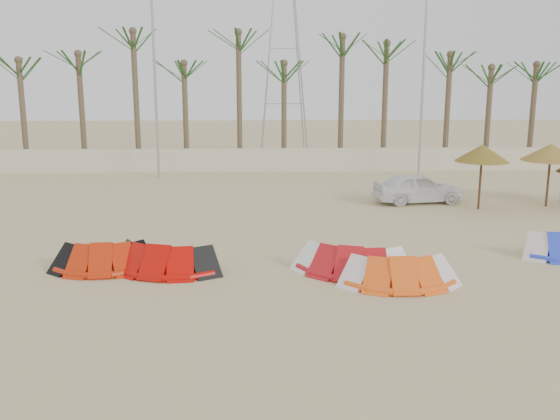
{
  "coord_description": "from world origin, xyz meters",
  "views": [
    {
      "loc": [
        -0.66,
        -13.12,
        5.56
      ],
      "look_at": [
        0.0,
        6.0,
        1.3
      ],
      "focal_mm": 40.0,
      "sensor_mm": 36.0,
      "label": 1
    }
  ],
  "objects_px": {
    "kite_red_left": "(105,254)",
    "kite_orange": "(398,268)",
    "kite_red_mid": "(164,255)",
    "kite_red_right": "(350,256)",
    "parasol_left": "(482,153)",
    "parasol_mid": "(551,152)",
    "car": "(418,188)"
  },
  "relations": [
    {
      "from": "car",
      "to": "kite_red_left",
      "type": "bearing_deg",
      "value": 120.07
    },
    {
      "from": "kite_red_mid",
      "to": "parasol_left",
      "type": "relative_size",
      "value": 1.33
    },
    {
      "from": "kite_red_mid",
      "to": "kite_red_right",
      "type": "height_order",
      "value": "same"
    },
    {
      "from": "parasol_mid",
      "to": "car",
      "type": "height_order",
      "value": "parasol_mid"
    },
    {
      "from": "kite_red_left",
      "to": "parasol_left",
      "type": "relative_size",
      "value": 1.12
    },
    {
      "from": "kite_red_right",
      "to": "kite_orange",
      "type": "distance_m",
      "value": 1.56
    },
    {
      "from": "parasol_left",
      "to": "parasol_mid",
      "type": "distance_m",
      "value": 3.06
    },
    {
      "from": "car",
      "to": "kite_red_right",
      "type": "bearing_deg",
      "value": 147.34
    },
    {
      "from": "kite_red_right",
      "to": "kite_orange",
      "type": "xyz_separation_m",
      "value": [
        1.13,
        -1.08,
        -0.0
      ]
    },
    {
      "from": "parasol_mid",
      "to": "car",
      "type": "bearing_deg",
      "value": 169.78
    },
    {
      "from": "kite_red_left",
      "to": "kite_orange",
      "type": "relative_size",
      "value": 0.97
    },
    {
      "from": "kite_red_right",
      "to": "kite_red_mid",
      "type": "bearing_deg",
      "value": 176.62
    },
    {
      "from": "kite_red_left",
      "to": "kite_red_mid",
      "type": "bearing_deg",
      "value": -4.95
    },
    {
      "from": "kite_red_left",
      "to": "kite_red_right",
      "type": "xyz_separation_m",
      "value": [
        7.02,
        -0.46,
        0.0
      ]
    },
    {
      "from": "kite_red_mid",
      "to": "kite_orange",
      "type": "relative_size",
      "value": 1.15
    },
    {
      "from": "kite_red_right",
      "to": "parasol_mid",
      "type": "relative_size",
      "value": 1.36
    },
    {
      "from": "kite_red_mid",
      "to": "kite_orange",
      "type": "xyz_separation_m",
      "value": [
        6.44,
        -1.39,
        -0.0
      ]
    },
    {
      "from": "kite_orange",
      "to": "car",
      "type": "height_order",
      "value": "car"
    },
    {
      "from": "kite_orange",
      "to": "parasol_left",
      "type": "xyz_separation_m",
      "value": [
        5.36,
        9.02,
        1.9
      ]
    },
    {
      "from": "kite_red_right",
      "to": "car",
      "type": "bearing_deg",
      "value": 65.29
    },
    {
      "from": "car",
      "to": "parasol_left",
      "type": "bearing_deg",
      "value": -129.43
    },
    {
      "from": "kite_orange",
      "to": "car",
      "type": "distance_m",
      "value": 10.84
    },
    {
      "from": "kite_red_left",
      "to": "parasol_mid",
      "type": "distance_m",
      "value": 18.42
    },
    {
      "from": "kite_red_right",
      "to": "kite_red_left",
      "type": "bearing_deg",
      "value": 176.24
    },
    {
      "from": "kite_red_right",
      "to": "kite_orange",
      "type": "bearing_deg",
      "value": -43.76
    },
    {
      "from": "kite_red_mid",
      "to": "kite_red_right",
      "type": "distance_m",
      "value": 5.33
    },
    {
      "from": "kite_red_right",
      "to": "parasol_mid",
      "type": "distance_m",
      "value": 12.8
    },
    {
      "from": "parasol_mid",
      "to": "kite_red_mid",
      "type": "bearing_deg",
      "value": -151.56
    },
    {
      "from": "kite_red_mid",
      "to": "kite_red_right",
      "type": "relative_size",
      "value": 0.99
    },
    {
      "from": "kite_red_mid",
      "to": "parasol_left",
      "type": "bearing_deg",
      "value": 32.85
    },
    {
      "from": "kite_orange",
      "to": "parasol_left",
      "type": "bearing_deg",
      "value": 59.25
    },
    {
      "from": "kite_red_left",
      "to": "kite_red_right",
      "type": "relative_size",
      "value": 0.84
    }
  ]
}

